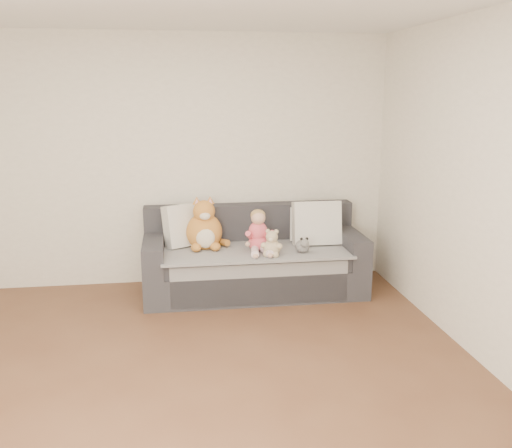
{
  "coord_description": "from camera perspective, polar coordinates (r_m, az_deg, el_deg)",
  "views": [
    {
      "loc": [
        -0.02,
        -3.48,
        2.03
      ],
      "look_at": [
        0.77,
        1.87,
        0.75
      ],
      "focal_mm": 40.0,
      "sensor_mm": 36.0,
      "label": 1
    }
  ],
  "objects": [
    {
      "name": "room_shell",
      "position": [
        3.97,
        -7.98,
        2.59
      ],
      "size": [
        5.0,
        5.0,
        5.0
      ],
      "color": "brown",
      "rests_on": "ground"
    },
    {
      "name": "sofa",
      "position": [
        5.85,
        -0.27,
        -3.77
      ],
      "size": [
        2.2,
        0.94,
        0.85
      ],
      "color": "#29292E",
      "rests_on": "ground"
    },
    {
      "name": "cushion_left",
      "position": [
        5.84,
        -6.96,
        -0.08
      ],
      "size": [
        0.51,
        0.41,
        0.44
      ],
      "rotation": [
        0.0,
        0.0,
        0.5
      ],
      "color": "silver",
      "rests_on": "sofa"
    },
    {
      "name": "cushion_right_back",
      "position": [
        6.01,
        5.27,
        -0.02
      ],
      "size": [
        0.41,
        0.24,
        0.36
      ],
      "rotation": [
        0.0,
        0.0,
        -0.19
      ],
      "color": "silver",
      "rests_on": "sofa"
    },
    {
      "name": "cushion_right_front",
      "position": [
        5.87,
        6.09,
        0.1
      ],
      "size": [
        0.49,
        0.22,
        0.46
      ],
      "rotation": [
        0.0,
        0.0,
        -0.01
      ],
      "color": "silver",
      "rests_on": "sofa"
    },
    {
      "name": "toddler",
      "position": [
        5.59,
        0.25,
        -0.99
      ],
      "size": [
        0.3,
        0.42,
        0.42
      ],
      "rotation": [
        0.0,
        0.0,
        0.0
      ],
      "color": "#E04F5A",
      "rests_on": "sofa"
    },
    {
      "name": "plush_cat",
      "position": [
        5.72,
        -5.17,
        -0.46
      ],
      "size": [
        0.44,
        0.38,
        0.55
      ],
      "rotation": [
        0.0,
        0.0,
        0.03
      ],
      "color": "#CB722D",
      "rests_on": "sofa"
    },
    {
      "name": "teddy_bear",
      "position": [
        5.45,
        1.59,
        -2.12
      ],
      "size": [
        0.2,
        0.17,
        0.27
      ],
      "rotation": [
        0.0,
        0.0,
        -0.37
      ],
      "color": "tan",
      "rests_on": "sofa"
    },
    {
      "name": "plush_cow",
      "position": [
        5.59,
        4.68,
        -2.17
      ],
      "size": [
        0.14,
        0.21,
        0.17
      ],
      "rotation": [
        0.0,
        0.0,
        0.04
      ],
      "color": "white",
      "rests_on": "sofa"
    },
    {
      "name": "sippy_cup",
      "position": [
        5.52,
        1.86,
        -2.44
      ],
      "size": [
        0.1,
        0.07,
        0.11
      ],
      "rotation": [
        0.0,
        0.0,
        0.1
      ],
      "color": "purple",
      "rests_on": "sofa"
    }
  ]
}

